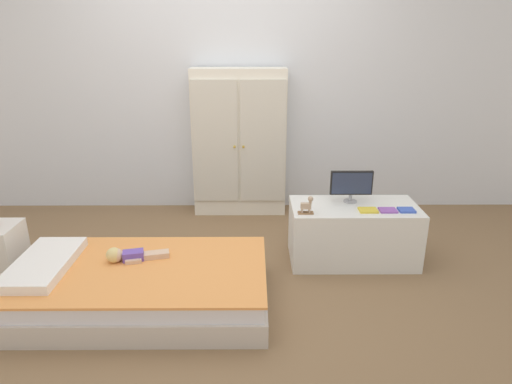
% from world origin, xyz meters
% --- Properties ---
extents(ground_plane, '(10.00, 10.00, 0.02)m').
position_xyz_m(ground_plane, '(0.00, 0.00, -0.01)').
color(ground_plane, brown).
extents(back_wall, '(6.40, 0.05, 2.70)m').
position_xyz_m(back_wall, '(0.00, 1.57, 1.35)').
color(back_wall, silver).
rests_on(back_wall, ground_plane).
extents(bed, '(1.58, 0.89, 0.26)m').
position_xyz_m(bed, '(-0.43, -0.19, 0.13)').
color(bed, beige).
rests_on(bed, ground_plane).
extents(pillow, '(0.32, 0.64, 0.06)m').
position_xyz_m(pillow, '(-1.02, -0.19, 0.29)').
color(pillow, white).
rests_on(pillow, bed).
extents(doll, '(0.39, 0.16, 0.10)m').
position_xyz_m(doll, '(-0.54, -0.10, 0.30)').
color(doll, '#6B4CB2').
rests_on(doll, bed).
extents(wardrobe, '(0.85, 0.29, 1.35)m').
position_xyz_m(wardrobe, '(0.15, 1.40, 0.68)').
color(wardrobe, white).
rests_on(wardrobe, ground_plane).
extents(tv_stand, '(0.93, 0.47, 0.44)m').
position_xyz_m(tv_stand, '(1.02, 0.40, 0.22)').
color(tv_stand, silver).
rests_on(tv_stand, ground_plane).
extents(tv_monitor, '(0.31, 0.10, 0.24)m').
position_xyz_m(tv_monitor, '(1.00, 0.48, 0.58)').
color(tv_monitor, '#99999E').
rests_on(tv_monitor, tv_stand).
extents(rocking_horse_toy, '(0.11, 0.04, 0.13)m').
position_xyz_m(rocking_horse_toy, '(0.65, 0.25, 0.50)').
color(rocking_horse_toy, '#8E6642').
rests_on(rocking_horse_toy, tv_stand).
extents(book_yellow, '(0.13, 0.10, 0.01)m').
position_xyz_m(book_yellow, '(1.09, 0.29, 0.44)').
color(book_yellow, gold).
rests_on(book_yellow, tv_stand).
extents(book_purple, '(0.12, 0.10, 0.01)m').
position_xyz_m(book_purple, '(1.23, 0.29, 0.44)').
color(book_purple, '#8E51B2').
rests_on(book_purple, tv_stand).
extents(book_blue, '(0.11, 0.09, 0.02)m').
position_xyz_m(book_blue, '(1.36, 0.29, 0.45)').
color(book_blue, blue).
rests_on(book_blue, tv_stand).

